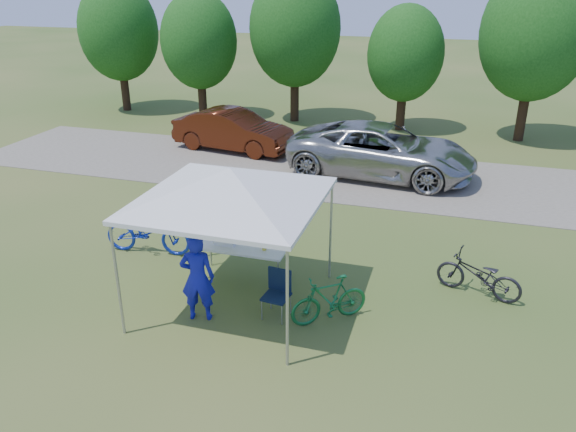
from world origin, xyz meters
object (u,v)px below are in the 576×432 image
at_px(cooler, 225,236).
at_px(cyclist, 197,278).
at_px(folding_chair, 278,289).
at_px(bike_blue, 148,232).
at_px(bike_green, 329,299).
at_px(sedan, 233,130).
at_px(minivan, 382,150).
at_px(bike_dark, 479,276).
at_px(folding_table, 242,248).

relative_size(cooler, cyclist, 0.27).
xyz_separation_m(folding_chair, bike_blue, (-3.55, 1.53, -0.01)).
relative_size(cooler, bike_blue, 0.23).
bearing_deg(bike_green, sedan, 172.64).
distance_m(bike_blue, bike_green, 4.74).
bearing_deg(bike_blue, cooler, -109.22).
relative_size(cooler, minivan, 0.08).
height_order(cooler, bike_green, cooler).
relative_size(minivan, sedan, 1.33).
bearing_deg(cyclist, bike_dark, -169.93).
distance_m(folding_chair, sedan, 10.67).
bearing_deg(bike_dark, cooler, -65.60).
bearing_deg(folding_chair, folding_table, 142.91).
xyz_separation_m(bike_blue, sedan, (-1.18, 8.03, 0.21)).
xyz_separation_m(cooler, sedan, (-3.28, 8.52, -0.19)).
relative_size(cooler, bike_green, 0.31).
xyz_separation_m(cooler, bike_blue, (-2.10, 0.49, -0.41)).
xyz_separation_m(folding_chair, sedan, (-4.74, 9.56, 0.21)).
relative_size(bike_dark, minivan, 0.29).
height_order(cyclist, bike_blue, cyclist).
xyz_separation_m(folding_table, cyclist, (-0.24, -1.59, 0.13)).
bearing_deg(bike_dark, folding_table, -64.96).
distance_m(minivan, sedan, 5.55).
bearing_deg(cyclist, bike_green, 179.29).
height_order(bike_blue, minivan, minivan).
bearing_deg(bike_dark, bike_blue, -71.96).
distance_m(cyclist, bike_dark, 5.40).
distance_m(bike_dark, minivan, 7.17).
xyz_separation_m(cooler, bike_dark, (4.99, 0.72, -0.49)).
bearing_deg(folding_chair, bike_blue, 163.19).
xyz_separation_m(bike_dark, minivan, (-2.86, 6.56, 0.38)).
xyz_separation_m(bike_green, bike_dark, (2.58, 1.71, -0.01)).
xyz_separation_m(bike_dark, sedan, (-8.27, 7.80, 0.30)).
relative_size(folding_chair, bike_green, 0.60).
xyz_separation_m(folding_table, minivan, (1.77, 7.28, 0.10)).
bearing_deg(bike_blue, bike_dark, -94.20).
bearing_deg(bike_green, cyclist, -113.66).
relative_size(folding_table, sedan, 0.43).
xyz_separation_m(cyclist, bike_blue, (-2.22, 2.08, -0.32)).
xyz_separation_m(cooler, cyclist, (0.12, -1.59, -0.08)).
bearing_deg(minivan, cyclist, 172.34).
bearing_deg(bike_dark, minivan, -140.31).
distance_m(cooler, minivan, 7.59).
distance_m(cooler, bike_dark, 5.06).
relative_size(folding_chair, cooler, 1.93).
distance_m(bike_blue, bike_dark, 7.09).
bearing_deg(minivan, sedan, 82.25).
xyz_separation_m(folding_table, cooler, (-0.36, 0.00, 0.21)).
bearing_deg(cooler, minivan, 73.70).
relative_size(bike_blue, bike_green, 1.32).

